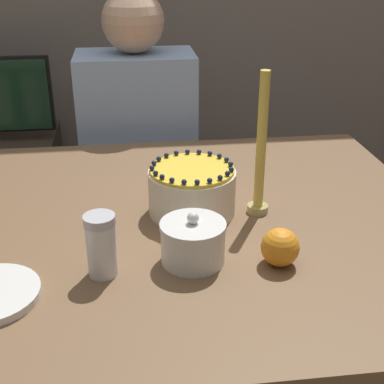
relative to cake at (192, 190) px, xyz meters
name	(u,v)px	position (x,y,z in m)	size (l,w,h in m)	color
dining_table	(156,260)	(-0.09, -0.03, -0.17)	(1.36, 1.04, 0.75)	brown
cake	(192,190)	(0.00, 0.00, 0.00)	(0.20, 0.20, 0.12)	#EFE5CC
sugar_bowl	(193,242)	(-0.02, -0.21, -0.01)	(0.13, 0.13, 0.11)	silver
sugar_shaker	(101,245)	(-0.20, -0.24, 0.01)	(0.06, 0.06, 0.13)	white
candle	(261,156)	(0.15, -0.02, 0.09)	(0.05, 0.05, 0.34)	tan
orange_fruit_1	(280,247)	(0.15, -0.24, -0.02)	(0.08, 0.08, 0.08)	orange
person_man_blue_shirt	(140,182)	(-0.11, 0.69, -0.28)	(0.40, 0.34, 1.20)	#2D2D38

